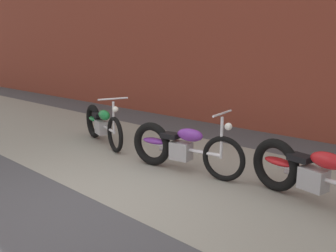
# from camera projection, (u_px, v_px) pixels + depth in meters

# --- Properties ---
(ground_plane) EXTENTS (80.00, 80.00, 0.00)m
(ground_plane) POSITION_uv_depth(u_px,v_px,m) (96.00, 201.00, 4.52)
(ground_plane) COLOR #47474C
(sidewalk_slab) EXTENTS (36.00, 3.50, 0.01)m
(sidewalk_slab) POSITION_uv_depth(u_px,v_px,m) (184.00, 168.00, 5.77)
(sidewalk_slab) COLOR gray
(sidewalk_slab) RESTS_ON ground
(brick_building_wall) EXTENTS (36.00, 0.50, 4.69)m
(brick_building_wall) POSITION_uv_depth(u_px,v_px,m) (286.00, 29.00, 7.74)
(brick_building_wall) COLOR brown
(brick_building_wall) RESTS_ON ground
(motorcycle_green) EXTENTS (1.94, 0.84, 1.03)m
(motorcycle_green) POSITION_uv_depth(u_px,v_px,m) (101.00, 124.00, 7.26)
(motorcycle_green) COLOR black
(motorcycle_green) RESTS_ON ground
(motorcycle_purple) EXTENTS (2.00, 0.60, 1.03)m
(motorcycle_purple) POSITION_uv_depth(u_px,v_px,m) (177.00, 147.00, 5.56)
(motorcycle_purple) COLOR black
(motorcycle_purple) RESTS_ON ground
(motorcycle_red) EXTENTS (1.99, 0.70, 1.03)m
(motorcycle_red) POSITION_uv_depth(u_px,v_px,m) (308.00, 173.00, 4.39)
(motorcycle_red) COLOR black
(motorcycle_red) RESTS_ON ground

